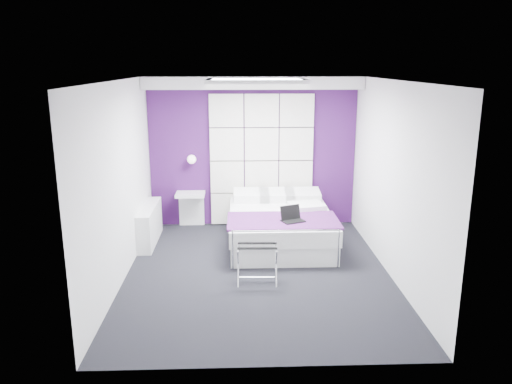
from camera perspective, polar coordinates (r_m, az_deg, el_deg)
floor at (r=6.97m, az=0.22°, el=-9.25°), size 4.40×4.40×0.00m
ceiling at (r=6.39m, az=0.24°, el=12.63°), size 4.40×4.40×0.00m
wall_back at (r=8.71m, az=-0.37°, el=4.54°), size 3.60×0.00×3.60m
wall_left at (r=6.73m, az=-15.27°, el=1.03°), size 0.00×4.40×4.40m
wall_right at (r=6.87m, az=15.40°, el=1.29°), size 0.00×4.40×4.40m
accent_wall at (r=8.70m, az=-0.37°, el=4.52°), size 3.58×0.02×2.58m
soffit at (r=8.34m, az=-0.33°, el=12.38°), size 3.58×0.50×0.20m
headboard at (r=8.68m, az=0.63°, el=3.63°), size 1.80×0.08×2.30m
skylight at (r=6.99m, az=0.03°, el=12.38°), size 1.36×0.86×0.12m
wall_lamp at (r=8.62m, az=-7.35°, el=3.77°), size 0.15×0.15×0.15m
radiator at (r=8.20m, az=-12.07°, el=-3.64°), size 0.22×1.20×0.60m
bed at (r=7.96m, az=2.75°, el=-3.92°), size 1.65×1.99×0.70m
nightstand at (r=8.72m, az=-7.51°, el=-0.24°), size 0.50×0.39×0.06m
luggage_rack at (r=6.63m, az=0.15°, el=-8.16°), size 0.52×0.38×0.51m
laptop at (r=7.36m, az=4.22°, el=-2.89°), size 0.32×0.23×0.23m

